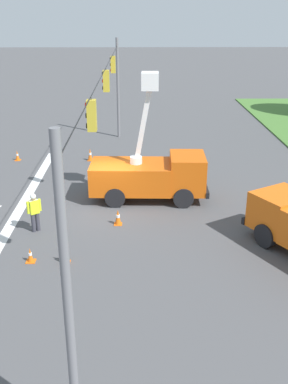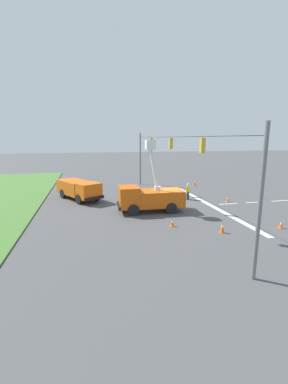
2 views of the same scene
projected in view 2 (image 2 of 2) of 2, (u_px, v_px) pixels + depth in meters
ground_plane at (168, 208)px, 24.50m from camera, size 200.00×200.00×0.00m
lane_markings at (224, 204)px, 25.74m from camera, size 17.60×15.25×0.01m
signal_gantry at (169, 161)px, 23.54m from camera, size 26.20×0.33×7.20m
utility_truck_bucket_lift at (149, 196)px, 22.95m from camera, size 2.60×5.95×6.34m
utility_truck_support_near at (79, 188)px, 27.54m from camera, size 6.54×5.06×2.04m
road_worker at (188, 190)px, 27.51m from camera, size 0.43×0.55×1.77m
traffic_cone_foreground_left at (281, 224)px, 18.80m from camera, size 0.36×0.36×0.66m
traffic_cone_foreground_right at (261, 196)px, 28.05m from camera, size 0.36×0.36×0.70m
traffic_cone_mid_left at (172, 222)px, 19.20m from camera, size 0.36×0.36×0.64m
traffic_cone_mid_right at (157, 199)px, 26.32m from camera, size 0.36×0.36×0.73m
traffic_cone_near_bucket at (177, 192)px, 30.08m from camera, size 0.36×0.36×0.58m
traffic_cone_lane_edge_a at (195, 182)px, 35.96m from camera, size 0.36×0.36×0.82m
traffic_cone_lane_edge_b at (222, 227)px, 17.89m from camera, size 0.36×0.36×0.79m
traffic_cone_far_left at (228, 199)px, 26.56m from camera, size 0.36×0.36×0.66m
traffic_cone_far_right at (165, 192)px, 29.87m from camera, size 0.36×0.36×0.79m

